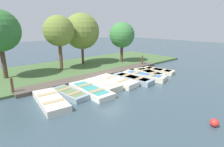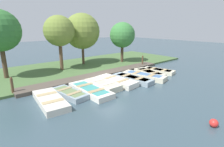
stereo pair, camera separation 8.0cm
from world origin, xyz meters
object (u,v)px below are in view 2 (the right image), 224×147
rowboat_3 (103,85)px  rowboat_5 (133,79)px  park_tree_center (82,31)px  rowboat_6 (144,76)px  rowboat_7 (149,73)px  buoy (214,123)px  mooring_post_far (143,61)px  park_tree_right (122,35)px  rowboat_0 (50,100)px  park_tree_left (59,31)px  rowboat_1 (69,93)px  mooring_post_near (12,86)px  rowboat_4 (116,81)px  rowboat_2 (90,90)px  rowboat_8 (158,71)px

rowboat_3 → rowboat_5: 2.59m
park_tree_center → rowboat_6: bearing=8.9°
rowboat_7 → buoy: bearing=-23.1°
mooring_post_far → park_tree_right: size_ratio=0.26×
rowboat_6 → park_tree_right: bearing=139.3°
rowboat_0 → park_tree_left: size_ratio=0.66×
mooring_post_far → buoy: (9.20, -6.39, -0.41)m
buoy → park_tree_left: bearing=-176.5°
mooring_post_far → park_tree_center: size_ratio=0.22×
rowboat_1 → buoy: buoy is taller
rowboat_0 → park_tree_right: 11.81m
rowboat_3 → mooring_post_near: mooring_post_near is taller
rowboat_7 → park_tree_center: size_ratio=0.58×
rowboat_0 → rowboat_4: (-0.13, 4.94, 0.02)m
rowboat_0 → park_tree_left: bearing=155.8°
rowboat_0 → rowboat_1: 1.32m
rowboat_4 → buoy: 6.82m
rowboat_1 → rowboat_3: (0.14, 2.41, 0.05)m
mooring_post_near → rowboat_2: bearing=55.2°
mooring_post_far → rowboat_2: bearing=-72.1°
rowboat_7 → mooring_post_far: bearing=151.0°
rowboat_7 → park_tree_right: 6.00m
rowboat_0 → buoy: 7.92m
rowboat_2 → buoy: 6.80m
rowboat_5 → park_tree_left: (-6.29, -2.74, 3.42)m
rowboat_6 → buoy: (6.38, -3.23, -0.02)m
park_tree_right → rowboat_3: bearing=-52.8°
rowboat_1 → rowboat_2: 1.30m
mooring_post_near → rowboat_7: bearing=76.3°
rowboat_8 → park_tree_left: (-6.04, -6.41, 3.45)m
rowboat_4 → rowboat_2: bearing=-91.9°
rowboat_5 → buoy: rowboat_5 is taller
park_tree_left → park_tree_right: park_tree_left is taller
rowboat_6 → rowboat_5: bearing=-106.2°
rowboat_2 → rowboat_0: bearing=-92.1°
rowboat_2 → rowboat_3: rowboat_3 is taller
rowboat_1 → park_tree_right: (-4.83, 8.95, 2.93)m
rowboat_2 → park_tree_center: (-7.11, 3.86, 3.35)m
rowboat_0 → rowboat_7: bearing=96.6°
rowboat_5 → mooring_post_near: mooring_post_near is taller
rowboat_3 → mooring_post_far: mooring_post_far is taller
rowboat_5 → rowboat_7: rowboat_5 is taller
rowboat_3 → park_tree_center: bearing=158.2°
rowboat_6 → rowboat_7: 1.24m
rowboat_2 → rowboat_3: size_ratio=1.27×
rowboat_5 → park_tree_right: (-5.34, 3.98, 2.90)m
rowboat_0 → park_tree_center: (-7.02, 6.39, 3.34)m
rowboat_4 → rowboat_5: (0.35, 1.33, -0.01)m
rowboat_5 → rowboat_7: 2.47m
rowboat_6 → park_tree_center: park_tree_center is taller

